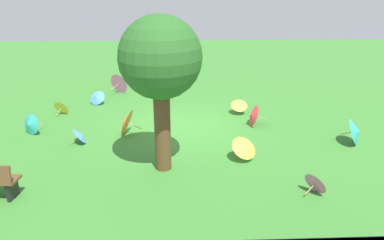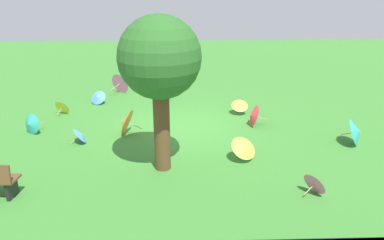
{
  "view_description": "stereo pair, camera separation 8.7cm",
  "coord_description": "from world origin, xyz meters",
  "px_view_note": "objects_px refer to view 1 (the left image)",
  "views": [
    {
      "loc": [
        0.02,
        11.22,
        4.53
      ],
      "look_at": [
        -0.4,
        0.9,
        0.6
      ],
      "focal_mm": 33.45,
      "sensor_mm": 36.0,
      "label": 1
    },
    {
      "loc": [
        -0.07,
        11.23,
        4.53
      ],
      "look_at": [
        -0.4,
        0.9,
        0.6
      ],
      "focal_mm": 33.45,
      "sensor_mm": 36.0,
      "label": 2
    }
  ],
  "objects_px": {
    "shade_tree": "(160,61)",
    "parasol_teal_1": "(356,131)",
    "parasol_pink_2": "(317,182)",
    "parasol_blue_1": "(81,135)",
    "parasol_pink_1": "(120,83)",
    "parasol_orange_0": "(125,122)",
    "parasol_purple_0": "(161,93)",
    "parasol_yellow_0": "(245,147)",
    "parasol_teal_2": "(30,125)",
    "parasol_yellow_2": "(62,107)",
    "parasol_blue_0": "(97,97)",
    "parasol_red_0": "(252,115)",
    "parasol_yellow_1": "(239,105)"
  },
  "relations": [
    {
      "from": "parasol_yellow_0",
      "to": "parasol_pink_2",
      "type": "xyz_separation_m",
      "value": [
        -1.36,
        1.72,
        -0.11
      ]
    },
    {
      "from": "parasol_purple_0",
      "to": "parasol_orange_0",
      "type": "height_order",
      "value": "parasol_orange_0"
    },
    {
      "from": "shade_tree",
      "to": "parasol_pink_2",
      "type": "height_order",
      "value": "shade_tree"
    },
    {
      "from": "parasol_purple_0",
      "to": "parasol_blue_1",
      "type": "relative_size",
      "value": 1.33
    },
    {
      "from": "parasol_pink_1",
      "to": "parasol_blue_0",
      "type": "distance_m",
      "value": 1.7
    },
    {
      "from": "parasol_yellow_2",
      "to": "parasol_orange_0",
      "type": "height_order",
      "value": "parasol_orange_0"
    },
    {
      "from": "parasol_yellow_0",
      "to": "parasol_yellow_2",
      "type": "relative_size",
      "value": 1.39
    },
    {
      "from": "parasol_blue_0",
      "to": "parasol_teal_2",
      "type": "xyz_separation_m",
      "value": [
        1.49,
        3.06,
        0.05
      ]
    },
    {
      "from": "shade_tree",
      "to": "parasol_pink_1",
      "type": "xyz_separation_m",
      "value": [
        2.15,
        -7.03,
        -2.39
      ]
    },
    {
      "from": "parasol_purple_0",
      "to": "parasol_red_0",
      "type": "xyz_separation_m",
      "value": [
        -3.2,
        2.83,
        0.03
      ]
    },
    {
      "from": "parasol_blue_1",
      "to": "parasol_pink_2",
      "type": "distance_m",
      "value": 6.83
    },
    {
      "from": "parasol_teal_2",
      "to": "parasol_yellow_2",
      "type": "height_order",
      "value": "parasol_teal_2"
    },
    {
      "from": "parasol_orange_0",
      "to": "parasol_yellow_2",
      "type": "bearing_deg",
      "value": -38.01
    },
    {
      "from": "parasol_pink_1",
      "to": "parasol_blue_1",
      "type": "distance_m",
      "value": 5.36
    },
    {
      "from": "shade_tree",
      "to": "parasol_blue_0",
      "type": "relative_size",
      "value": 5.16
    },
    {
      "from": "shade_tree",
      "to": "parasol_teal_1",
      "type": "relative_size",
      "value": 4.11
    },
    {
      "from": "parasol_teal_2",
      "to": "parasol_blue_1",
      "type": "height_order",
      "value": "parasol_teal_2"
    },
    {
      "from": "parasol_purple_0",
      "to": "parasol_yellow_2",
      "type": "relative_size",
      "value": 1.29
    },
    {
      "from": "parasol_teal_1",
      "to": "parasol_pink_2",
      "type": "relative_size",
      "value": 1.43
    },
    {
      "from": "parasol_teal_1",
      "to": "parasol_blue_1",
      "type": "height_order",
      "value": "parasol_teal_1"
    },
    {
      "from": "shade_tree",
      "to": "parasol_pink_2",
      "type": "distance_m",
      "value": 4.59
    },
    {
      "from": "parasol_yellow_1",
      "to": "parasol_blue_1",
      "type": "xyz_separation_m",
      "value": [
        5.23,
        2.41,
        -0.09
      ]
    },
    {
      "from": "parasol_yellow_2",
      "to": "parasol_blue_1",
      "type": "bearing_deg",
      "value": 116.77
    },
    {
      "from": "parasol_red_0",
      "to": "parasol_teal_1",
      "type": "distance_m",
      "value": 3.26
    },
    {
      "from": "parasol_pink_1",
      "to": "parasol_blue_0",
      "type": "relative_size",
      "value": 1.25
    },
    {
      "from": "parasol_pink_1",
      "to": "parasol_purple_0",
      "type": "height_order",
      "value": "parasol_pink_1"
    },
    {
      "from": "shade_tree",
      "to": "parasol_purple_0",
      "type": "xyz_separation_m",
      "value": [
        0.3,
        -5.74,
        -2.5
      ]
    },
    {
      "from": "parasol_teal_2",
      "to": "parasol_yellow_2",
      "type": "bearing_deg",
      "value": -103.61
    },
    {
      "from": "parasol_yellow_0",
      "to": "parasol_blue_1",
      "type": "xyz_separation_m",
      "value": [
        4.76,
        -1.32,
        -0.13
      ]
    },
    {
      "from": "parasol_yellow_0",
      "to": "parasol_blue_1",
      "type": "relative_size",
      "value": 1.43
    },
    {
      "from": "parasol_blue_0",
      "to": "parasol_yellow_2",
      "type": "distance_m",
      "value": 1.56
    },
    {
      "from": "parasol_yellow_1",
      "to": "parasol_orange_0",
      "type": "distance_m",
      "value": 4.36
    },
    {
      "from": "parasol_red_0",
      "to": "parasol_yellow_2",
      "type": "xyz_separation_m",
      "value": [
        6.79,
        -1.41,
        -0.09
      ]
    },
    {
      "from": "parasol_purple_0",
      "to": "parasol_blue_0",
      "type": "height_order",
      "value": "parasol_purple_0"
    },
    {
      "from": "parasol_orange_0",
      "to": "parasol_pink_2",
      "type": "distance_m",
      "value": 6.08
    },
    {
      "from": "parasol_teal_1",
      "to": "parasol_pink_2",
      "type": "bearing_deg",
      "value": 50.55
    },
    {
      "from": "parasol_purple_0",
      "to": "parasol_pink_2",
      "type": "distance_m",
      "value": 8.07
    },
    {
      "from": "parasol_red_0",
      "to": "parasol_yellow_0",
      "type": "bearing_deg",
      "value": 74.49
    },
    {
      "from": "parasol_yellow_0",
      "to": "parasol_yellow_1",
      "type": "height_order",
      "value": "parasol_yellow_0"
    },
    {
      "from": "shade_tree",
      "to": "parasol_purple_0",
      "type": "height_order",
      "value": "shade_tree"
    },
    {
      "from": "parasol_yellow_0",
      "to": "parasol_blue_0",
      "type": "height_order",
      "value": "parasol_yellow_0"
    },
    {
      "from": "shade_tree",
      "to": "parasol_blue_1",
      "type": "bearing_deg",
      "value": -33.37
    },
    {
      "from": "parasol_pink_1",
      "to": "parasol_red_0",
      "type": "relative_size",
      "value": 1.28
    },
    {
      "from": "parasol_yellow_2",
      "to": "parasol_pink_2",
      "type": "height_order",
      "value": "parasol_yellow_2"
    },
    {
      "from": "parasol_teal_2",
      "to": "parasol_yellow_0",
      "type": "bearing_deg",
      "value": 162.5
    },
    {
      "from": "parasol_pink_1",
      "to": "parasol_blue_0",
      "type": "height_order",
      "value": "parasol_pink_1"
    },
    {
      "from": "shade_tree",
      "to": "parasol_teal_2",
      "type": "xyz_separation_m",
      "value": [
        4.34,
        -2.43,
        -2.5
      ]
    },
    {
      "from": "parasol_pink_1",
      "to": "parasol_orange_0",
      "type": "height_order",
      "value": "parasol_pink_1"
    },
    {
      "from": "parasol_purple_0",
      "to": "parasol_pink_2",
      "type": "bearing_deg",
      "value": 118.54
    },
    {
      "from": "parasol_red_0",
      "to": "parasol_teal_2",
      "type": "height_order",
      "value": "parasol_red_0"
    }
  ]
}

